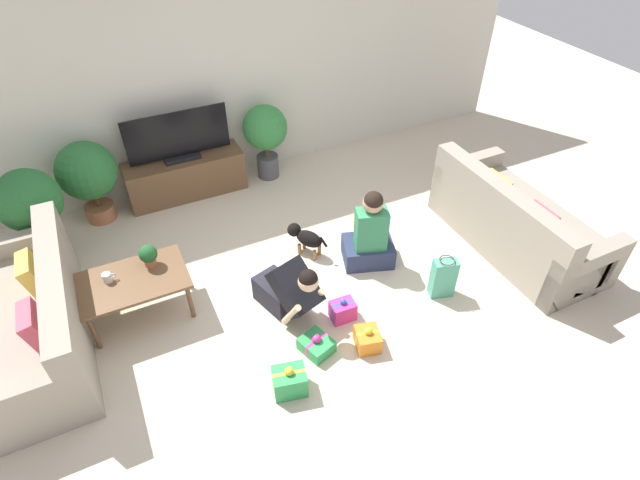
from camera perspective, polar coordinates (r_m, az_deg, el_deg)
name	(u,v)px	position (r m, az deg, el deg)	size (l,w,h in m)	color
ground_plane	(308,301)	(4.99, -1.34, -7.00)	(16.00, 16.00, 0.00)	beige
wall_back	(214,78)	(6.34, -12.01, 17.61)	(8.40, 0.06, 2.60)	beige
sofa_left	(33,324)	(5.07, -29.98, -8.29)	(0.91, 1.97, 0.86)	gray
sofa_right	(515,223)	(5.82, 21.36, 1.81)	(0.91, 1.97, 0.86)	gray
coffee_table	(133,283)	(4.91, -20.55, -4.65)	(0.98, 0.63, 0.45)	brown
tv_console	(186,176)	(6.47, -15.06, 7.03)	(1.43, 0.42, 0.51)	brown
tv	(178,139)	(6.21, -15.88, 11.03)	(1.21, 0.20, 0.60)	black
potted_plant_corner_left	(29,202)	(5.87, -30.30, 3.76)	(0.65, 0.65, 1.04)	#A36042
potted_plant_back_right	(265,132)	(6.45, -6.27, 12.14)	(0.56, 0.56, 0.99)	#4C4C51
potted_plant_back_left	(87,174)	(6.20, -25.04, 6.88)	(0.66, 0.66, 0.99)	#A36042
person_kneeling	(289,290)	(4.66, -3.57, -5.69)	(0.52, 0.80, 0.76)	#23232D
person_sitting	(370,237)	(5.20, 5.69, 0.39)	(0.62, 0.58, 0.93)	#283351
dog	(305,237)	(5.37, -1.74, 0.35)	(0.33, 0.44, 0.33)	black
gift_box_a	(316,345)	(4.55, -0.42, -11.90)	(0.31, 0.34, 0.20)	#2D934C
gift_box_b	(290,381)	(4.28, -3.49, -15.79)	(0.32, 0.27, 0.30)	#2D934C
gift_box_c	(367,339)	(4.59, 5.44, -11.20)	(0.26, 0.28, 0.24)	orange
gift_box_d	(343,310)	(4.78, 2.62, -8.03)	(0.23, 0.18, 0.25)	#CC3389
gift_bag_a	(443,278)	(5.05, 13.90, -4.21)	(0.26, 0.19, 0.46)	#4CA384
mug	(107,278)	(4.91, -23.12, -3.96)	(0.12, 0.08, 0.09)	silver
tabletop_plant	(148,255)	(4.89, -19.03, -1.63)	(0.17, 0.17, 0.22)	#A36042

